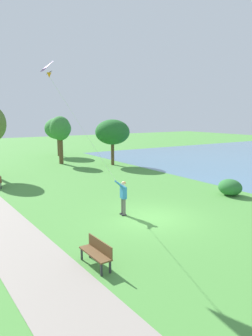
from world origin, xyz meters
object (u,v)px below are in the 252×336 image
object	(u,v)px
tree_lakeside_near	(60,129)
tree_treeline_left	(58,129)
park_bench_near_walkway	(97,251)
person_kite_flyer	(123,195)
flying_kite	(54,70)
tree_behind_path	(112,132)
lakeside_shrub	(230,187)

from	to	relation	value
tree_lakeside_near	tree_treeline_left	xyz separation A→B (m)	(2.00, 6.09, -0.20)
park_bench_near_walkway	tree_treeline_left	world-z (taller)	tree_treeline_left
person_kite_flyer	park_bench_near_walkway	xyz separation A→B (m)	(-3.57, -4.07, -0.54)
person_kite_flyer	tree_treeline_left	distance (m)	24.46
tree_treeline_left	flying_kite	bearing A→B (deg)	-110.46
tree_treeline_left	tree_behind_path	bearing A→B (deg)	-77.50
flying_kite	tree_lakeside_near	bearing A→B (deg)	68.75
person_kite_flyer	park_bench_near_walkway	bearing A→B (deg)	-131.29
tree_behind_path	lakeside_shrub	world-z (taller)	tree_behind_path
person_kite_flyer	lakeside_shrub	xyz separation A→B (m)	(7.73, -0.33, -0.53)
flying_kite	park_bench_near_walkway	size ratio (longest dim) A/B	3.61
flying_kite	tree_lakeside_near	size ratio (longest dim) A/B	1.12
flying_kite	tree_behind_path	size ratio (longest dim) A/B	1.20
tree_treeline_left	lakeside_shrub	size ratio (longest dim) A/B	3.01
tree_behind_path	tree_lakeside_near	xyz separation A→B (m)	(-4.13, 3.49, 0.26)
lakeside_shrub	tree_lakeside_near	bearing A→B (deg)	103.25
person_kite_flyer	flying_kite	size ratio (longest dim) A/B	0.33
person_kite_flyer	tree_behind_path	size ratio (longest dim) A/B	0.40
flying_kite	tree_behind_path	world-z (taller)	flying_kite
park_bench_near_walkway	tree_behind_path	distance (m)	21.56
tree_lakeside_near	flying_kite	bearing A→B (deg)	-111.25
tree_treeline_left	lakeside_shrub	bearing A→B (deg)	-84.71
park_bench_near_walkway	tree_behind_path	xyz separation A→B (m)	(11.20, 18.21, 2.78)
tree_lakeside_near	lakeside_shrub	world-z (taller)	tree_lakeside_near
person_kite_flyer	tree_behind_path	xyz separation A→B (m)	(7.63, 14.14, 2.25)
tree_behind_path	tree_treeline_left	distance (m)	9.82
park_bench_near_walkway	tree_lakeside_near	size ratio (longest dim) A/B	0.31
park_bench_near_walkway	lakeside_shrub	distance (m)	11.90
flying_kite	tree_treeline_left	xyz separation A→B (m)	(8.65, 23.19, -3.52)
lakeside_shrub	tree_treeline_left	bearing A→B (deg)	95.29
park_bench_near_walkway	lakeside_shrub	xyz separation A→B (m)	(11.30, 3.74, 0.00)
person_kite_flyer	flying_kite	world-z (taller)	flying_kite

